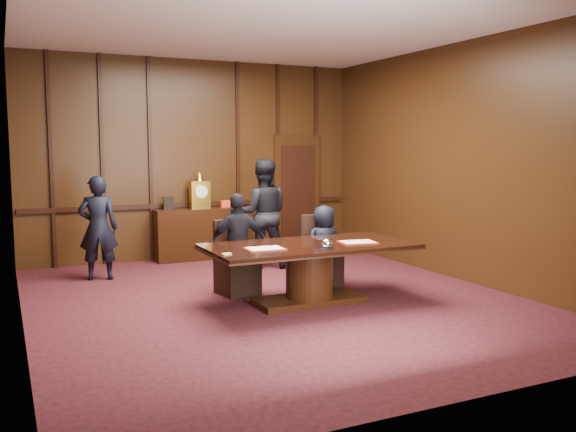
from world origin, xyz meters
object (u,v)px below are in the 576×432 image
Objects in this scene: witness_left at (98,228)px; witness_right at (263,214)px; signatory_left at (239,244)px; signatory_right at (324,246)px; conference_table at (309,264)px; sideboard at (200,232)px.

witness_left is 0.88× the size of witness_right.
signatory_left is 1.30m from signatory_right.
witness_left reaches higher than signatory_right.
conference_table is 1.92× the size of signatory_left.
sideboard is 2.80m from signatory_left.
witness_right is at bearing -77.98° from signatory_right.
witness_left is (-1.55, 1.78, 0.10)m from signatory_left.
conference_table is 2.46m from witness_right.
signatory_left reaches higher than conference_table.
signatory_right is at bearing 120.20° from witness_right.
signatory_right is (0.65, 0.80, 0.07)m from conference_table.
conference_table is 1.47× the size of witness_right.
witness_right reaches higher than signatory_left.
witness_right reaches higher than conference_table.
sideboard is at bearing -38.39° from witness_right.
sideboard is at bearing -68.20° from signatory_right.
conference_table is 1.05m from signatory_left.
witness_right is at bearing 81.03° from conference_table.
sideboard is 2.14m from witness_left.
conference_table is 1.68× the size of witness_left.
witness_right is at bearing -170.54° from witness_left.
witness_right is (2.58, -0.18, 0.11)m from witness_left.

